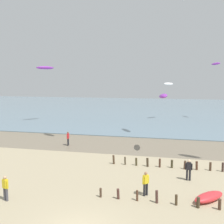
# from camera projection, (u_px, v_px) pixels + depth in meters

# --- Properties ---
(wet_sand_strip) EXTENTS (120.00, 8.15, 0.01)m
(wet_sand_strip) POSITION_uv_depth(u_px,v_px,m) (127.00, 145.00, 30.39)
(wet_sand_strip) COLOR #7A6D59
(wet_sand_strip) RESTS_ON ground
(sea) EXTENTS (160.00, 70.00, 0.10)m
(sea) POSITION_uv_depth(u_px,v_px,m) (147.00, 108.00, 68.31)
(sea) COLOR slate
(sea) RESTS_ON ground
(groyne_mid) EXTENTS (14.28, 0.34, 0.89)m
(groyne_mid) POSITION_uv_depth(u_px,v_px,m) (193.00, 165.00, 22.11)
(groyne_mid) COLOR #4D3A29
(groyne_mid) RESTS_ON ground
(person_by_waterline) EXTENTS (0.57, 0.23, 1.71)m
(person_by_waterline) POSITION_uv_depth(u_px,v_px,m) (189.00, 169.00, 19.66)
(person_by_waterline) COLOR #232328
(person_by_waterline) RESTS_ON ground
(person_left_flank) EXTENTS (0.26, 0.57, 1.71)m
(person_left_flank) POSITION_uv_depth(u_px,v_px,m) (68.00, 138.00, 30.07)
(person_left_flank) COLOR #232328
(person_left_flank) RESTS_ON ground
(person_right_flank) EXTENTS (0.54, 0.32, 1.71)m
(person_right_flank) POSITION_uv_depth(u_px,v_px,m) (5.00, 187.00, 16.37)
(person_right_flank) COLOR #4C4C56
(person_right_flank) RESTS_ON ground
(person_far_down_beach) EXTENTS (0.44, 0.42, 1.71)m
(person_far_down_beach) POSITION_uv_depth(u_px,v_px,m) (146.00, 183.00, 17.08)
(person_far_down_beach) COLOR #232328
(person_far_down_beach) RESTS_ON ground
(grounded_kite) EXTENTS (2.49, 2.40, 0.51)m
(grounded_kite) POSITION_uv_depth(u_px,v_px,m) (209.00, 197.00, 16.44)
(grounded_kite) COLOR red
(grounded_kite) RESTS_ON ground
(kite_aloft_0) EXTENTS (1.87, 2.70, 0.66)m
(kite_aloft_0) POSITION_uv_depth(u_px,v_px,m) (216.00, 64.00, 47.85)
(kite_aloft_0) COLOR purple
(kite_aloft_1) EXTENTS (1.24, 2.68, 0.65)m
(kite_aloft_1) POSITION_uv_depth(u_px,v_px,m) (163.00, 96.00, 26.49)
(kite_aloft_1) COLOR purple
(kite_aloft_5) EXTENTS (2.36, 2.51, 0.74)m
(kite_aloft_5) POSITION_uv_depth(u_px,v_px,m) (169.00, 84.00, 48.41)
(kite_aloft_5) COLOR white
(kite_aloft_8) EXTENTS (3.02, 3.28, 0.65)m
(kite_aloft_8) POSITION_uv_depth(u_px,v_px,m) (45.00, 68.00, 44.98)
(kite_aloft_8) COLOR purple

